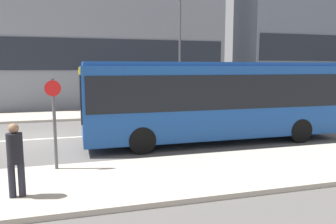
{
  "coord_description": "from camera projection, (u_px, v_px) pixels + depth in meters",
  "views": [
    {
      "loc": [
        1.72,
        -14.52,
        3.02
      ],
      "look_at": [
        5.28,
        -2.06,
        1.24
      ],
      "focal_mm": 35.0,
      "sensor_mm": 36.0,
      "label": 1
    }
  ],
  "objects": [
    {
      "name": "parked_car_0",
      "position": [
        261.0,
        106.0,
        20.34
      ],
      "size": [
        4.02,
        1.73,
        1.38
      ],
      "color": "black",
      "rests_on": "ground_plane"
    },
    {
      "name": "city_bus",
      "position": [
        215.0,
        96.0,
        13.22
      ],
      "size": [
        10.51,
        2.59,
        3.21
      ],
      "rotation": [
        0.0,
        0.0,
        -0.02
      ],
      "color": "#194793",
      "rests_on": "ground_plane"
    },
    {
      "name": "apartment_block_left_tower",
      "position": [
        107.0,
        14.0,
        25.51
      ],
      "size": [
        17.81,
        5.27,
        14.23
      ],
      "color": "gray",
      "rests_on": "ground_plane"
    },
    {
      "name": "lane_centerline",
      "position": [
        34.0,
        139.0,
        13.77
      ],
      "size": [
        41.8,
        0.16,
        0.01
      ],
      "color": "silver",
      "rests_on": "ground_plane"
    },
    {
      "name": "street_lamp",
      "position": [
        180.0,
        42.0,
        20.64
      ],
      "size": [
        0.36,
        0.36,
        7.4
      ],
      "color": "#4C4C51",
      "rests_on": "sidewalk_far"
    },
    {
      "name": "bus_stop_sign",
      "position": [
        54.0,
        117.0,
        9.17
      ],
      "size": [
        0.44,
        0.12,
        2.58
      ],
      "color": "#4C4C51",
      "rests_on": "sidewalk_near"
    },
    {
      "name": "pedestrian_near_stop",
      "position": [
        15.0,
        156.0,
        7.23
      ],
      "size": [
        0.35,
        0.34,
        1.67
      ],
      "rotation": [
        0.0,
        0.0,
        0.06
      ],
      "color": "#23232D",
      "rests_on": "sidewalk_near"
    },
    {
      "name": "parked_car_1",
      "position": [
        331.0,
        104.0,
        21.65
      ],
      "size": [
        4.65,
        1.69,
        1.25
      ],
      "color": "black",
      "rests_on": "ground_plane"
    },
    {
      "name": "sidewalk_far",
      "position": [
        46.0,
        117.0,
        19.72
      ],
      "size": [
        44.0,
        3.5,
        0.13
      ],
      "color": "#B2A899",
      "rests_on": "ground_plane"
    },
    {
      "name": "sidewalk_near",
      "position": [
        4.0,
        192.0,
        7.81
      ],
      "size": [
        44.0,
        3.5,
        0.13
      ],
      "color": "#B2A899",
      "rests_on": "ground_plane"
    },
    {
      "name": "ground_plane",
      "position": [
        34.0,
        139.0,
        13.77
      ],
      "size": [
        120.0,
        120.0,
        0.0
      ],
      "primitive_type": "plane",
      "color": "#595654"
    },
    {
      "name": "apartment_block_right_tower",
      "position": [
        316.0,
        7.0,
        30.01
      ],
      "size": [
        14.62,
        4.24,
        16.95
      ],
      "color": "slate",
      "rests_on": "ground_plane"
    }
  ]
}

